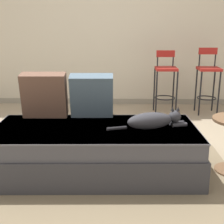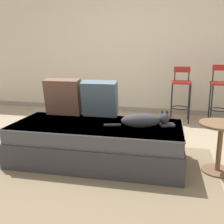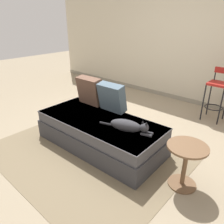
# 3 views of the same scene
# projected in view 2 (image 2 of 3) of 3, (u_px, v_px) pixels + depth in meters

# --- Properties ---
(ground_plane) EXTENTS (16.00, 16.00, 0.00)m
(ground_plane) POSITION_uv_depth(u_px,v_px,m) (106.00, 149.00, 3.36)
(ground_plane) COLOR gray
(ground_plane) RESTS_ON ground
(wall_back_panel) EXTENTS (8.00, 0.10, 2.60)m
(wall_back_panel) POSITION_uv_depth(u_px,v_px,m) (135.00, 47.00, 5.19)
(wall_back_panel) COLOR beige
(wall_back_panel) RESTS_ON ground
(wall_baseboard_trim) EXTENTS (8.00, 0.02, 0.09)m
(wall_baseboard_trim) POSITION_uv_depth(u_px,v_px,m) (133.00, 109.00, 5.43)
(wall_baseboard_trim) COLOR gray
(wall_baseboard_trim) RESTS_ON ground
(area_rug) EXTENTS (2.58, 1.96, 0.01)m
(area_rug) POSITION_uv_depth(u_px,v_px,m) (89.00, 172.00, 2.70)
(area_rug) COLOR #75664C
(area_rug) RESTS_ON ground
(couch) EXTENTS (1.91, 0.91, 0.44)m
(couch) POSITION_uv_depth(u_px,v_px,m) (97.00, 142.00, 2.93)
(couch) COLOR #353539
(couch) RESTS_ON ground
(throw_pillow_corner) EXTENTS (0.44, 0.23, 0.45)m
(throw_pillow_corner) POSITION_uv_depth(u_px,v_px,m) (63.00, 97.00, 3.25)
(throw_pillow_corner) COLOR brown
(throw_pillow_corner) RESTS_ON couch
(throw_pillow_middle) EXTENTS (0.43, 0.25, 0.44)m
(throw_pillow_middle) POSITION_uv_depth(u_px,v_px,m) (100.00, 99.00, 3.15)
(throw_pillow_middle) COLOR #4C6070
(throw_pillow_middle) RESTS_ON couch
(cat) EXTENTS (0.74, 0.29, 0.19)m
(cat) POSITION_uv_depth(u_px,v_px,m) (144.00, 120.00, 2.73)
(cat) COLOR #333338
(cat) RESTS_ON couch
(bar_stool_near_window) EXTENTS (0.33, 0.33, 0.95)m
(bar_stool_near_window) POSITION_uv_depth(u_px,v_px,m) (181.00, 90.00, 4.59)
(bar_stool_near_window) COLOR black
(bar_stool_near_window) RESTS_ON ground
(bar_stool_by_doorway) EXTENTS (0.32, 0.32, 1.00)m
(bar_stool_by_doorway) POSITION_uv_depth(u_px,v_px,m) (220.00, 90.00, 4.44)
(bar_stool_by_doorway) COLOR black
(bar_stool_by_doorway) RESTS_ON ground
(side_table) EXTENTS (0.44, 0.44, 0.52)m
(side_table) POSITION_uv_depth(u_px,v_px,m) (220.00, 140.00, 2.64)
(side_table) COLOR brown
(side_table) RESTS_ON ground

